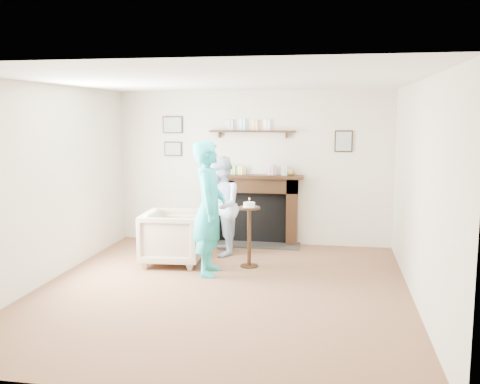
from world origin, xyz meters
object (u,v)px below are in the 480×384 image
object	(u,v)px
man	(221,254)
woman	(210,273)
pedestal_table	(249,225)
armchair	(174,263)

from	to	relation	value
man	woman	distance (m)	1.00
woman	pedestal_table	xyz separation A→B (m)	(0.47, 0.42, 0.60)
man	pedestal_table	world-z (taller)	pedestal_table
armchair	man	world-z (taller)	man
man	woman	xyz separation A→B (m)	(0.06, -0.99, 0.00)
man	pedestal_table	distance (m)	0.98
woman	pedestal_table	size ratio (longest dim) A/B	1.83
man	woman	size ratio (longest dim) A/B	0.84
armchair	woman	world-z (taller)	woman
woman	pedestal_table	bearing A→B (deg)	-52.58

